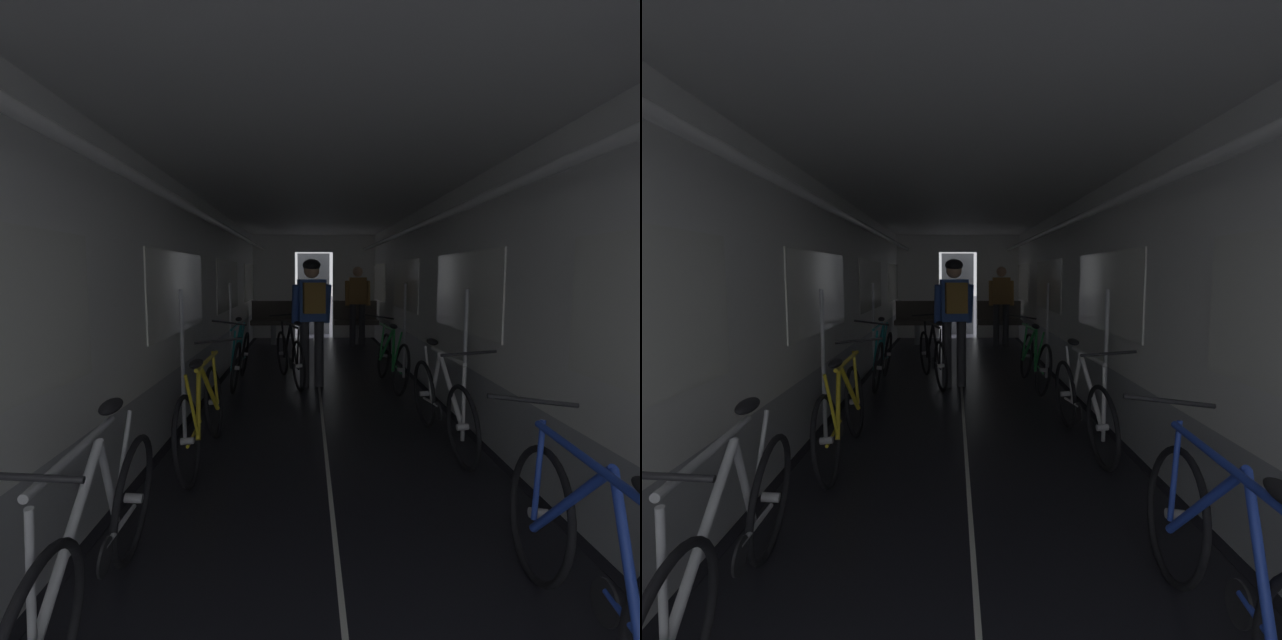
% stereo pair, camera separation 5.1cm
% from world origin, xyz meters
% --- Properties ---
extents(ground_plane, '(60.00, 60.00, 0.00)m').
position_xyz_m(ground_plane, '(0.00, 0.00, 0.00)').
color(ground_plane, black).
extents(train_car_shell, '(3.14, 12.34, 2.57)m').
position_xyz_m(train_car_shell, '(-0.00, 3.60, 1.70)').
color(train_car_shell, black).
rests_on(train_car_shell, ground).
extents(bench_seat_far_left, '(0.98, 0.51, 0.95)m').
position_xyz_m(bench_seat_far_left, '(-0.90, 8.07, 0.57)').
color(bench_seat_far_left, gray).
rests_on(bench_seat_far_left, ground).
extents(bench_seat_far_right, '(0.98, 0.51, 0.95)m').
position_xyz_m(bench_seat_far_right, '(0.90, 8.07, 0.57)').
color(bench_seat_far_right, gray).
rests_on(bench_seat_far_right, ground).
extents(bicycle_teal, '(0.44, 1.69, 0.95)m').
position_xyz_m(bicycle_teal, '(-1.09, 4.38, 0.38)').
color(bicycle_teal, black).
rests_on(bicycle_teal, ground).
extents(bicycle_silver, '(0.44, 1.69, 0.95)m').
position_xyz_m(bicycle_silver, '(-1.06, -0.09, 0.38)').
color(bicycle_silver, black).
rests_on(bicycle_silver, ground).
extents(bicycle_yellow, '(0.44, 1.69, 0.95)m').
position_xyz_m(bicycle_yellow, '(-1.03, 1.76, 0.38)').
color(bicycle_yellow, black).
rests_on(bicycle_yellow, ground).
extents(bicycle_blue, '(0.44, 1.69, 0.95)m').
position_xyz_m(bicycle_blue, '(0.97, -0.32, 0.38)').
color(bicycle_blue, black).
rests_on(bicycle_blue, ground).
extents(bicycle_white, '(0.44, 1.69, 0.94)m').
position_xyz_m(bicycle_white, '(1.04, 2.02, 0.38)').
color(bicycle_white, black).
rests_on(bicycle_white, ground).
extents(bicycle_green, '(0.44, 1.69, 0.96)m').
position_xyz_m(bicycle_green, '(0.99, 4.18, 0.38)').
color(bicycle_green, black).
rests_on(bicycle_green, ground).
extents(person_cyclist_aisle, '(0.56, 0.43, 1.73)m').
position_xyz_m(person_cyclist_aisle, '(-0.10, 4.17, 1.07)').
color(person_cyclist_aisle, '#2D2D33').
rests_on(person_cyclist_aisle, ground).
extents(bicycle_black_in_aisle, '(0.58, 1.65, 0.94)m').
position_xyz_m(bicycle_black_in_aisle, '(-0.40, 4.44, 0.38)').
color(bicycle_black_in_aisle, black).
rests_on(bicycle_black_in_aisle, ground).
extents(person_standing_near_bench, '(0.53, 0.23, 1.69)m').
position_xyz_m(person_standing_near_bench, '(0.90, 7.70, 0.98)').
color(person_standing_near_bench, '#2D2D33').
rests_on(person_standing_near_bench, ground).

